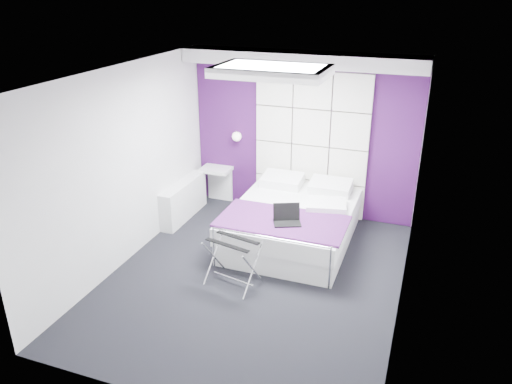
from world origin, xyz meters
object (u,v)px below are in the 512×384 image
wall_lamp (238,136)px  luggage_rack (233,262)px  bed (293,222)px  radiator (184,200)px  nightstand (216,169)px  laptop (288,218)px

wall_lamp → luggage_rack: wall_lamp is taller
bed → luggage_rack: (-0.39, -1.32, -0.00)m
bed → luggage_rack: bearing=-106.4°
radiator → luggage_rack: (1.48, -1.51, 0.00)m
bed → wall_lamp: bearing=142.3°
wall_lamp → bed: wall_lamp is taller
radiator → nightstand: size_ratio=2.41×
wall_lamp → laptop: size_ratio=0.42×
wall_lamp → laptop: wall_lamp is taller
bed → laptop: (0.09, -0.55, 0.34)m
radiator → laptop: (1.96, -0.74, 0.34)m
radiator → laptop: size_ratio=3.40×
bed → nightstand: bed is taller
luggage_rack → laptop: bearing=70.8°
nightstand → laptop: bearing=-40.7°
wall_lamp → nightstand: bearing=-174.0°
wall_lamp → radiator: bearing=-130.1°
radiator → nightstand: bearing=70.1°
nightstand → laptop: 2.24m
wall_lamp → nightstand: (-0.38, -0.04, -0.61)m
wall_lamp → bed: bearing=-37.7°
radiator → luggage_rack: bearing=-45.6°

